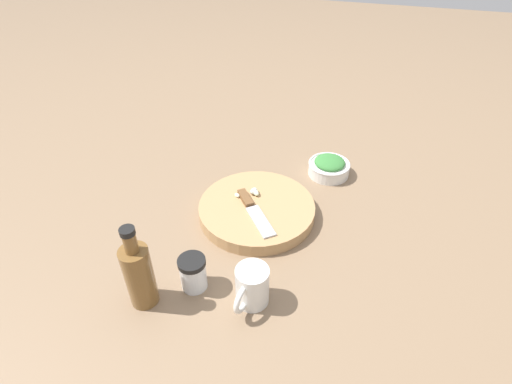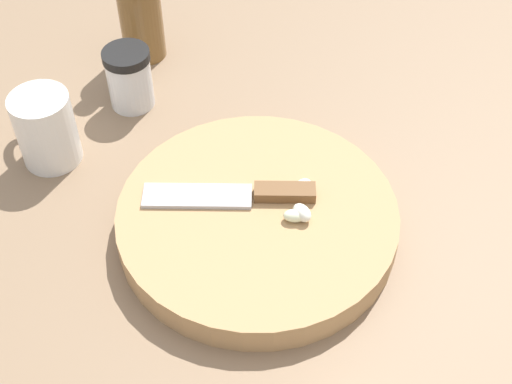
# 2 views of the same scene
# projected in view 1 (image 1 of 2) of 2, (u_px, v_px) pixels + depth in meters

# --- Properties ---
(ground_plane) EXTENTS (5.00, 5.00, 0.00)m
(ground_plane) POSITION_uv_depth(u_px,v_px,m) (241.00, 220.00, 1.05)
(ground_plane) COLOR #7F664C
(cutting_board) EXTENTS (0.31, 0.31, 0.04)m
(cutting_board) POSITION_uv_depth(u_px,v_px,m) (257.00, 210.00, 1.06)
(cutting_board) COLOR tan
(cutting_board) RESTS_ON ground_plane
(chef_knife) EXTENTS (0.16, 0.14, 0.01)m
(chef_knife) POSITION_uv_depth(u_px,v_px,m) (254.00, 210.00, 1.03)
(chef_knife) COLOR brown
(chef_knife) RESTS_ON cutting_board
(garlic_cloves) EXTENTS (0.05, 0.07, 0.02)m
(garlic_cloves) POSITION_uv_depth(u_px,v_px,m) (252.00, 192.00, 1.08)
(garlic_cloves) COLOR #E1EAC2
(garlic_cloves) RESTS_ON cutting_board
(herb_bowl) EXTENTS (0.12, 0.12, 0.06)m
(herb_bowl) POSITION_uv_depth(u_px,v_px,m) (329.00, 167.00, 1.20)
(herb_bowl) COLOR silver
(herb_bowl) RESTS_ON ground_plane
(spice_jar) EXTENTS (0.06, 0.06, 0.08)m
(spice_jar) POSITION_uv_depth(u_px,v_px,m) (193.00, 273.00, 0.86)
(spice_jar) COLOR silver
(spice_jar) RESTS_ON ground_plane
(coffee_mug) EXTENTS (0.11, 0.07, 0.09)m
(coffee_mug) POSITION_uv_depth(u_px,v_px,m) (251.00, 287.00, 0.82)
(coffee_mug) COLOR silver
(coffee_mug) RESTS_ON ground_plane
(oil_bottle) EXTENTS (0.06, 0.06, 0.21)m
(oil_bottle) POSITION_uv_depth(u_px,v_px,m) (139.00, 274.00, 0.80)
(oil_bottle) COLOR brown
(oil_bottle) RESTS_ON ground_plane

